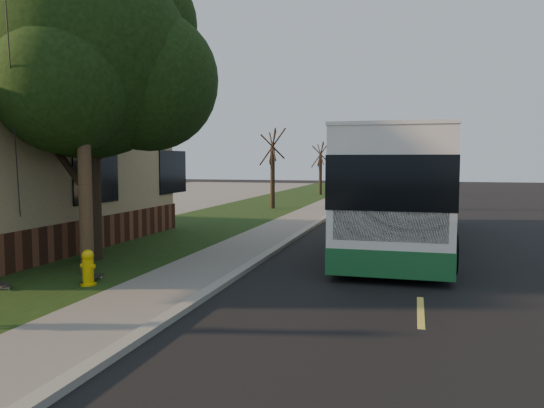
% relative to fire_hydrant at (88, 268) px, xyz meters
% --- Properties ---
extents(ground, '(120.00, 120.00, 0.00)m').
position_rel_fire_hydrant_xyz_m(ground, '(2.60, 0.00, -0.43)').
color(ground, black).
rests_on(ground, ground).
extents(road, '(8.00, 80.00, 0.01)m').
position_rel_fire_hydrant_xyz_m(road, '(6.60, 10.00, -0.43)').
color(road, black).
rests_on(road, ground).
extents(curb, '(0.25, 80.00, 0.12)m').
position_rel_fire_hydrant_xyz_m(curb, '(2.60, 10.00, -0.37)').
color(curb, gray).
rests_on(curb, ground).
extents(sidewalk, '(2.00, 80.00, 0.08)m').
position_rel_fire_hydrant_xyz_m(sidewalk, '(1.60, 10.00, -0.39)').
color(sidewalk, slate).
rests_on(sidewalk, ground).
extents(grass_verge, '(5.00, 80.00, 0.07)m').
position_rel_fire_hydrant_xyz_m(grass_verge, '(-1.90, 10.00, -0.40)').
color(grass_verge, black).
rests_on(grass_verge, ground).
extents(fire_hydrant, '(0.32, 0.32, 0.74)m').
position_rel_fire_hydrant_xyz_m(fire_hydrant, '(0.00, 0.00, 0.00)').
color(fire_hydrant, yellow).
rests_on(fire_hydrant, grass_verge).
extents(utility_pole, '(2.86, 3.21, 9.07)m').
position_rel_fire_hydrant_xyz_m(utility_pole, '(-0.71, 0.99, 4.20)').
color(utility_pole, '#473321').
rests_on(utility_pole, ground).
extents(leafy_tree, '(6.30, 6.00, 7.80)m').
position_rel_fire_hydrant_xyz_m(leafy_tree, '(-1.57, 2.65, 4.73)').
color(leafy_tree, black).
rests_on(leafy_tree, grass_verge).
extents(bare_tree_near, '(1.38, 1.21, 4.31)m').
position_rel_fire_hydrant_xyz_m(bare_tree_near, '(-0.90, 18.00, 1.72)').
color(bare_tree_near, black).
rests_on(bare_tree_near, grass_verge).
extents(bare_tree_far, '(1.38, 1.21, 4.03)m').
position_rel_fire_hydrant_xyz_m(bare_tree_far, '(-0.40, 30.00, 1.57)').
color(bare_tree_far, black).
rests_on(bare_tree_far, grass_verge).
extents(traffic_signal, '(0.18, 0.22, 5.50)m').
position_rel_fire_hydrant_xyz_m(traffic_signal, '(3.10, 34.00, 2.73)').
color(traffic_signal, '#2D2D30').
rests_on(traffic_signal, ground).
extents(transit_bus, '(2.94, 12.75, 3.45)m').
position_rel_fire_hydrant_xyz_m(transit_bus, '(5.97, 8.06, 1.40)').
color(transit_bus, silver).
rests_on(transit_bus, ground).
extents(skateboard_main, '(0.42, 0.89, 0.08)m').
position_rel_fire_hydrant_xyz_m(skateboard_main, '(-0.13, 0.33, -0.30)').
color(skateboard_main, black).
rests_on(skateboard_main, grass_verge).
extents(dumpster, '(1.52, 1.28, 1.22)m').
position_rel_fire_hydrant_xyz_m(dumpster, '(-4.53, 7.11, 0.22)').
color(dumpster, black).
rests_on(dumpster, building_lot).
extents(distant_car, '(2.12, 4.36, 1.43)m').
position_rel_fire_hydrant_xyz_m(distant_car, '(4.10, 27.85, 0.28)').
color(distant_car, black).
rests_on(distant_car, ground).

